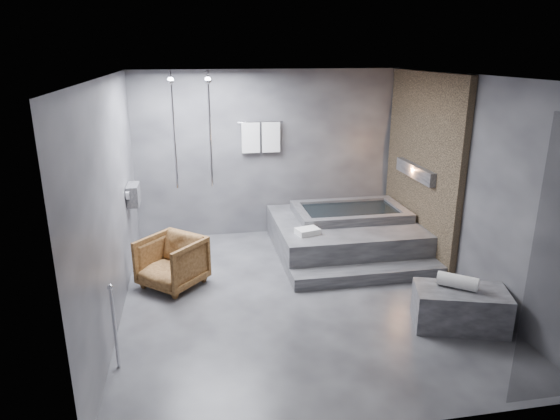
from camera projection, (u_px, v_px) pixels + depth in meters
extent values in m
plane|color=#2A2A2D|center=(300.00, 295.00, 6.58)|extent=(5.00, 5.00, 0.00)
cube|color=#474749|center=(302.00, 76.00, 5.72)|extent=(4.50, 5.00, 0.04)
cube|color=#343438|center=(269.00, 154.00, 8.49)|extent=(4.50, 0.04, 2.80)
cube|color=#343438|center=(372.00, 281.00, 3.81)|extent=(4.50, 0.04, 2.80)
cube|color=#343438|center=(111.00, 203.00, 5.77)|extent=(0.04, 5.00, 2.80)
cube|color=#343438|center=(468.00, 185.00, 6.53)|extent=(0.04, 5.00, 2.80)
cube|color=#836C4C|center=(422.00, 165.00, 7.69)|extent=(0.10, 2.40, 2.78)
cube|color=#FF9938|center=(416.00, 171.00, 7.71)|extent=(0.14, 1.20, 0.20)
cube|color=slate|center=(133.00, 195.00, 7.19)|extent=(0.16, 0.42, 0.30)
imported|color=beige|center=(134.00, 199.00, 7.11)|extent=(0.08, 0.08, 0.21)
imported|color=beige|center=(135.00, 198.00, 7.31)|extent=(0.07, 0.07, 0.15)
cylinder|color=silver|center=(210.00, 130.00, 7.75)|extent=(0.04, 0.04, 1.80)
cylinder|color=silver|center=(174.00, 131.00, 7.66)|extent=(0.04, 0.04, 1.80)
cylinder|color=silver|center=(260.00, 122.00, 8.25)|extent=(0.75, 0.02, 0.02)
cube|color=white|center=(251.00, 138.00, 8.27)|extent=(0.30, 0.06, 0.50)
cube|color=white|center=(271.00, 137.00, 8.33)|extent=(0.30, 0.06, 0.50)
cylinder|color=silver|center=(115.00, 328.00, 4.95)|extent=(0.04, 0.04, 0.90)
cube|color=black|center=(558.00, 269.00, 4.15)|extent=(0.55, 0.01, 2.60)
cube|color=#2F2F31|center=(344.00, 235.00, 8.04)|extent=(2.20, 2.00, 0.50)
cube|color=#2F2F31|center=(369.00, 274.00, 6.98)|extent=(2.20, 0.36, 0.18)
cube|color=#38373A|center=(460.00, 308.00, 5.78)|extent=(1.15, 0.85, 0.46)
imported|color=#3F250F|center=(172.00, 262.00, 6.76)|extent=(1.06, 1.06, 0.69)
cylinder|color=white|center=(458.00, 281.00, 5.74)|extent=(0.45, 0.41, 0.16)
cube|color=silver|center=(308.00, 231.00, 7.34)|extent=(0.38, 0.32, 0.09)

